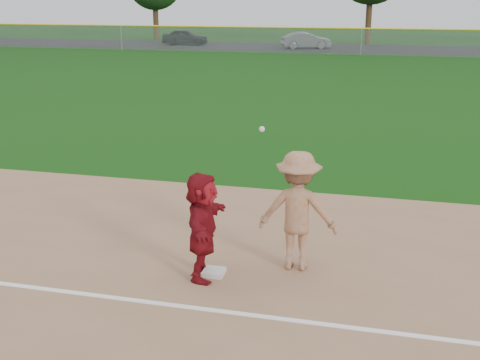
% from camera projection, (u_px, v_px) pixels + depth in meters
% --- Properties ---
extents(ground, '(160.00, 160.00, 0.00)m').
position_uv_depth(ground, '(217.00, 286.00, 9.48)').
color(ground, '#113E0C').
rests_on(ground, ground).
extents(foul_line, '(60.00, 0.10, 0.01)m').
position_uv_depth(foul_line, '(202.00, 309.00, 8.73)').
color(foul_line, white).
rests_on(foul_line, infield_dirt).
extents(parking_asphalt, '(120.00, 10.00, 0.01)m').
position_uv_depth(parking_asphalt, '(364.00, 49.00, 52.14)').
color(parking_asphalt, black).
rests_on(parking_asphalt, ground).
extents(first_base, '(0.34, 0.34, 0.08)m').
position_uv_depth(first_base, '(214.00, 272.00, 9.81)').
color(first_base, silver).
rests_on(first_base, infield_dirt).
extents(base_runner, '(0.71, 1.68, 1.76)m').
position_uv_depth(base_runner, '(203.00, 226.00, 9.49)').
color(base_runner, maroon).
rests_on(base_runner, infield_dirt).
extents(car_left, '(4.42, 2.26, 1.44)m').
position_uv_depth(car_left, '(185.00, 37.00, 55.88)').
color(car_left, black).
rests_on(car_left, parking_asphalt).
extents(car_mid, '(4.47, 2.89, 1.39)m').
position_uv_depth(car_mid, '(306.00, 40.00, 51.98)').
color(car_mid, '#54575C').
rests_on(car_mid, parking_asphalt).
extents(first_base_play, '(1.30, 0.86, 2.47)m').
position_uv_depth(first_base_play, '(298.00, 211.00, 9.80)').
color(first_base_play, gray).
rests_on(first_base_play, infield_dirt).
extents(outfield_fence, '(110.00, 0.12, 110.00)m').
position_uv_depth(outfield_fence, '(362.00, 29.00, 46.00)').
color(outfield_fence, '#999EA0').
rests_on(outfield_fence, ground).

